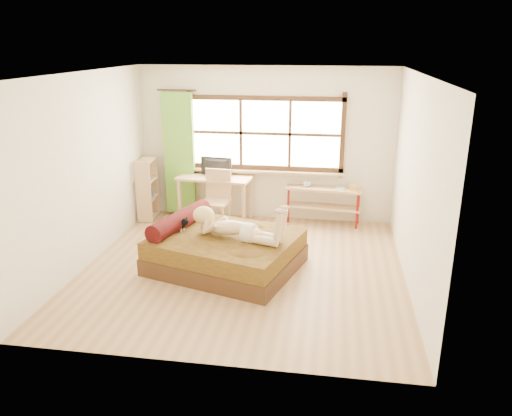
% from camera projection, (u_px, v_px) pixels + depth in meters
% --- Properties ---
extents(floor, '(4.50, 4.50, 0.00)m').
position_uv_depth(floor, '(243.00, 268.00, 7.13)').
color(floor, '#9E754C').
rests_on(floor, ground).
extents(ceiling, '(4.50, 4.50, 0.00)m').
position_uv_depth(ceiling, '(242.00, 73.00, 6.27)').
color(ceiling, white).
rests_on(ceiling, wall_back).
extents(wall_back, '(4.50, 0.00, 4.50)m').
position_uv_depth(wall_back, '(265.00, 145.00, 8.81)').
color(wall_back, silver).
rests_on(wall_back, floor).
extents(wall_front, '(4.50, 0.00, 4.50)m').
position_uv_depth(wall_front, '(199.00, 240.00, 4.59)').
color(wall_front, silver).
rests_on(wall_front, floor).
extents(wall_left, '(0.00, 4.50, 4.50)m').
position_uv_depth(wall_left, '(86.00, 171.00, 7.03)').
color(wall_left, silver).
rests_on(wall_left, floor).
extents(wall_right, '(0.00, 4.50, 4.50)m').
position_uv_depth(wall_right, '(415.00, 184.00, 6.37)').
color(wall_right, silver).
rests_on(wall_right, floor).
extents(window, '(2.80, 0.16, 1.46)m').
position_uv_depth(window, '(265.00, 136.00, 8.73)').
color(window, '#FFEDBF').
rests_on(window, wall_back).
extents(curtain, '(0.55, 0.10, 2.20)m').
position_uv_depth(curtain, '(179.00, 154.00, 8.99)').
color(curtain, '#5E9C2A').
rests_on(curtain, wall_back).
extents(bed, '(2.30, 2.04, 0.74)m').
position_uv_depth(bed, '(223.00, 250.00, 7.10)').
color(bed, '#361F10').
rests_on(bed, floor).
extents(woman, '(1.41, 0.76, 0.58)m').
position_uv_depth(woman, '(235.00, 218.00, 6.85)').
color(woman, '#D3B188').
rests_on(woman, bed).
extents(kitten, '(0.31, 0.19, 0.23)m').
position_uv_depth(kitten, '(178.00, 223.00, 7.18)').
color(kitten, black).
rests_on(kitten, bed).
extents(desk, '(1.35, 0.73, 0.81)m').
position_uv_depth(desk, '(215.00, 182.00, 8.86)').
color(desk, tan).
rests_on(desk, floor).
extents(monitor, '(0.58, 0.14, 0.33)m').
position_uv_depth(monitor, '(215.00, 167.00, 8.82)').
color(monitor, black).
rests_on(monitor, desk).
extents(chair, '(0.50, 0.50, 1.01)m').
position_uv_depth(chair, '(217.00, 196.00, 8.55)').
color(chair, tan).
rests_on(chair, floor).
extents(pipe_shelf, '(1.34, 0.48, 0.74)m').
position_uv_depth(pipe_shelf, '(324.00, 197.00, 8.76)').
color(pipe_shelf, tan).
rests_on(pipe_shelf, floor).
extents(cup, '(0.14, 0.14, 0.10)m').
position_uv_depth(cup, '(307.00, 184.00, 8.73)').
color(cup, gray).
rests_on(cup, pipe_shelf).
extents(book, '(0.18, 0.23, 0.02)m').
position_uv_depth(book, '(336.00, 188.00, 8.67)').
color(book, gray).
rests_on(book, pipe_shelf).
extents(bookshelf, '(0.30, 0.50, 1.11)m').
position_uv_depth(bookshelf, '(147.00, 189.00, 8.96)').
color(bookshelf, tan).
rests_on(bookshelf, floor).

